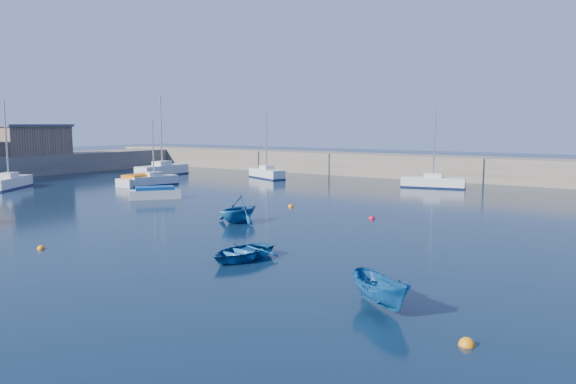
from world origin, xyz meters
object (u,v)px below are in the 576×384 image
Objects in this scene: motorboat_2 at (143,180)px; brick_shed_a at (28,141)px; dinghy_left at (238,209)px; sailboat_4 at (162,170)px; sailboat_5 at (267,173)px; sailboat_2 at (9,182)px; dinghy_right at (381,291)px; dinghy_center at (241,252)px; motorboat_1 at (155,193)px; sailboat_3 at (154,180)px; sailboat_6 at (433,182)px.

brick_shed_a is at bearing 175.26° from motorboat_2.
brick_shed_a is 44.01m from dinghy_left.
sailboat_4 is at bearing 122.76° from motorboat_2.
sailboat_5 is at bearing 13.68° from sailboat_4.
sailboat_2 is 1.49× the size of motorboat_2.
sailboat_4 is (1.81, 17.99, 0.07)m from sailboat_2.
motorboat_2 is 42.05m from dinghy_right.
sailboat_4 is at bearing 145.47° from dinghy_center.
brick_shed_a is 16.73m from sailboat_4.
motorboat_1 is at bearing 162.95° from dinghy_left.
sailboat_2 is at bearing -99.45° from sailboat_4.
dinghy_right is (34.76, -22.07, 0.04)m from sailboat_3.
sailboat_2 is 2.58× the size of dinghy_left.
sailboat_4 reaches higher than brick_shed_a.
motorboat_2 is at bearing -1.24° from brick_shed_a.
sailboat_6 is (31.53, 5.33, -0.12)m from sailboat_4.
dinghy_center is at bearing -37.84° from motorboat_2.
dinghy_left is (28.07, -20.27, 0.17)m from sailboat_4.
dinghy_left is at bearing -31.58° from motorboat_2.
motorboat_1 is at bearing -24.95° from sailboat_2.
dinghy_center is (21.66, -31.72, -0.22)m from sailboat_5.
sailboat_4 is at bearing 148.31° from dinghy_left.
sailboat_4 reaches higher than sailboat_6.
sailboat_2 is 40.68m from sailboat_6.
sailboat_6 is at bearing 25.66° from motorboat_2.
sailboat_3 is 0.82× the size of sailboat_6.
motorboat_1 is (15.23, -15.29, -0.20)m from sailboat_4.
sailboat_5 reaches higher than sailboat_3.
sailboat_6 is 25.84m from dinghy_left.
sailboat_2 is (12.33, -9.73, -3.50)m from brick_shed_a.
sailboat_3 is 0.68× the size of sailboat_4.
sailboat_4 is (14.14, 8.26, -3.42)m from brick_shed_a.
sailboat_2 is at bearing -132.28° from motorboat_1.
motorboat_2 is 24.58m from dinghy_left.
sailboat_3 is at bearing 91.94° from dinghy_right.
dinghy_center is at bearing -49.11° from sailboat_2.
dinghy_center is at bearing -20.01° from sailboat_3.
motorboat_2 is 1.60× the size of dinghy_center.
motorboat_2 is (-25.15, -14.03, -0.03)m from sailboat_6.
motorboat_1 is at bearing 151.26° from dinghy_center.
sailboat_2 is 1.11× the size of sailboat_5.
brick_shed_a is at bearing -164.21° from sailboat_3.
sailboat_4 is 1.27× the size of sailboat_5.
sailboat_2 is at bearing 108.64° from dinghy_right.
sailboat_6 reaches higher than dinghy_left.
sailboat_5 is at bearing 83.96° from sailboat_3.
brick_shed_a is 16.09m from sailboat_2.
sailboat_5 is (14.43, 21.94, -0.02)m from sailboat_2.
motorboat_2 is at bearing 150.13° from dinghy_center.
dinghy_right is (56.53, -22.17, -3.52)m from brick_shed_a.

